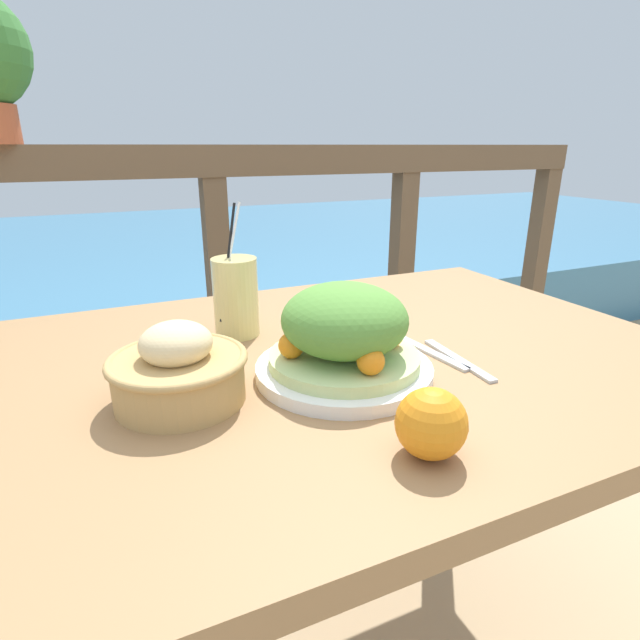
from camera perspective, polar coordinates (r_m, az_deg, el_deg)
patio_table at (r=0.91m, az=0.70°, el=-9.48°), size 1.28×0.87×0.78m
railing_fence at (r=1.61m, az=-11.58°, el=6.17°), size 2.80×0.08×1.12m
sea_backdrop at (r=4.15m, az=-19.02°, el=5.61°), size 12.00×4.00×0.42m
salad_plate at (r=0.77m, az=2.78°, el=-2.00°), size 0.28×0.28×0.15m
drink_glass at (r=0.95m, az=-9.60°, el=2.63°), size 0.08×0.08×0.25m
bread_basket at (r=0.72m, az=-15.85°, el=-5.50°), size 0.19×0.19×0.12m
fork at (r=0.89m, az=12.39°, el=-3.55°), size 0.04×0.18×0.00m
knife at (r=0.87m, az=15.50°, el=-4.38°), size 0.02×0.18×0.00m
orange_near_basket at (r=0.60m, az=12.58°, el=-11.47°), size 0.08×0.08×0.08m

